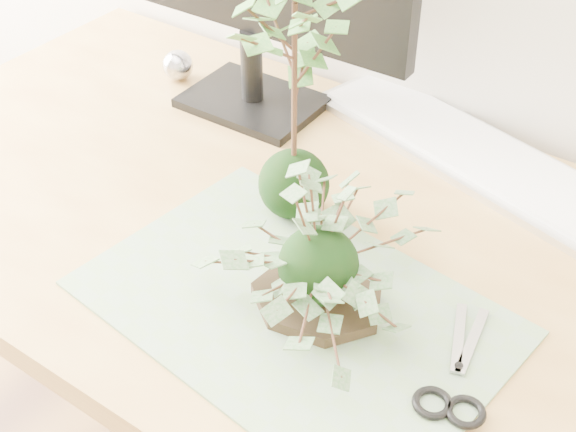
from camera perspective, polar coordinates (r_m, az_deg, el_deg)
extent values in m
cube|color=tan|center=(1.00, 6.78, -4.40)|extent=(1.60, 0.70, 0.04)
cube|color=tan|center=(1.77, -10.29, 1.66)|extent=(0.06, 0.06, 0.70)
cube|color=gray|center=(0.93, 0.44, -6.49)|extent=(0.51, 0.37, 0.00)
cylinder|color=black|center=(0.93, 2.10, -5.97)|extent=(0.19, 0.19, 0.01)
sphere|color=black|center=(0.89, 2.18, -3.55)|extent=(0.09, 0.09, 0.09)
sphere|color=black|center=(1.04, 0.42, 2.29)|extent=(0.09, 0.09, 0.09)
cylinder|color=#412718|center=(0.96, 0.45, 8.73)|extent=(0.01, 0.01, 0.23)
cube|color=silver|center=(1.20, 12.52, 4.58)|extent=(0.53, 0.27, 0.01)
cube|color=white|center=(1.20, 12.58, 4.96)|extent=(0.49, 0.24, 0.01)
cube|color=black|center=(1.29, -2.52, 8.12)|extent=(0.21, 0.16, 0.01)
cylinder|color=black|center=(1.26, -2.60, 10.64)|extent=(0.03, 0.03, 0.11)
sphere|color=silver|center=(1.37, -7.84, 10.58)|extent=(0.05, 0.05, 0.05)
cube|color=#9D9D9D|center=(0.91, 12.92, -8.70)|extent=(0.05, 0.10, 0.00)
cube|color=#9D9D9D|center=(0.91, 13.78, -9.07)|extent=(0.03, 0.10, 0.00)
torus|color=black|center=(0.85, 9.50, -12.42)|extent=(0.05, 0.05, 0.01)
torus|color=black|center=(0.84, 11.57, -13.38)|extent=(0.05, 0.05, 0.01)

